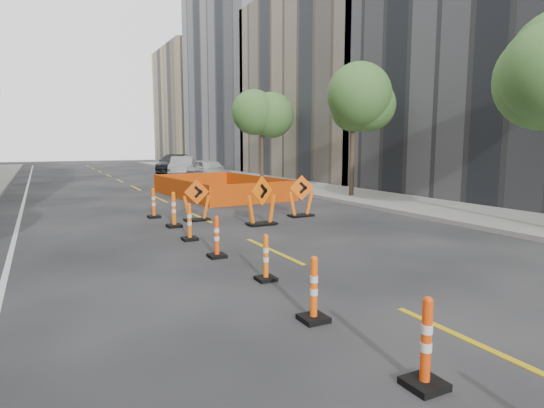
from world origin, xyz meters
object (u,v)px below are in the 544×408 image
parked_car_far (173,163)px  channelizer_6 (174,210)px  channelizer_7 (154,203)px  parked_car_near (209,170)px  channelizer_5 (189,222)px  chevron_sign_right (301,196)px  chevron_sign_center (262,201)px  channelizer_1 (426,342)px  channelizer_4 (217,237)px  chevron_sign_left (197,200)px  channelizer_2 (314,289)px  channelizer_3 (266,257)px  parked_car_mid (182,167)px

parked_car_far → channelizer_6: bearing=-80.0°
channelizer_7 → parked_car_near: size_ratio=0.23×
channelizer_5 → chevron_sign_right: (4.83, 2.14, 0.24)m
channelizer_7 → chevron_sign_center: 4.17m
parked_car_near → channelizer_1: bearing=-108.1°
channelizer_7 → channelizer_4: bearing=-89.8°
parked_car_near → parked_car_far: size_ratio=0.82×
chevron_sign_left → chevron_sign_center: bearing=-42.0°
channelizer_7 → chevron_sign_right: (4.86, -2.15, 0.21)m
chevron_sign_center → parked_car_near: size_ratio=0.34×
channelizer_6 → channelizer_7: bearing=94.2°
channelizer_5 → channelizer_2: bearing=-90.4°
channelizer_2 → chevron_sign_center: chevron_sign_center is taller
channelizer_3 → channelizer_4: 2.16m
channelizer_3 → channelizer_7: channelizer_7 is taller
parked_car_far → parked_car_near: bearing=-67.5°
chevron_sign_left → parked_car_mid: parked_car_mid is taller
channelizer_1 → channelizer_5: bearing=90.2°
channelizer_1 → chevron_sign_right: chevron_sign_right is taller
channelizer_7 → chevron_sign_right: chevron_sign_right is taller
channelizer_4 → chevron_sign_right: (4.83, 4.29, 0.26)m
channelizer_7 → chevron_sign_center: (2.82, -3.07, 0.26)m
parked_car_far → channelizer_4: bearing=-78.3°
channelizer_6 → channelizer_5: bearing=-93.7°
channelizer_5 → chevron_sign_left: (1.16, 2.98, 0.20)m
channelizer_3 → chevron_sign_center: 6.10m
chevron_sign_center → parked_car_mid: size_ratio=0.33×
channelizer_1 → channelizer_6: channelizer_6 is taller
chevron_sign_left → channelizer_7: bearing=137.1°
channelizer_5 → parked_car_far: 30.24m
parked_car_mid → parked_car_far: parked_car_far is taller
channelizer_6 → parked_car_far: (7.17, 27.19, 0.26)m
channelizer_7 → chevron_sign_center: bearing=-47.4°
channelizer_5 → parked_car_far: size_ratio=0.18×
channelizer_7 → chevron_sign_center: chevron_sign_center is taller
channelizer_4 → parked_car_mid: bearing=75.7°
channelizer_3 → chevron_sign_left: size_ratio=0.64×
channelizer_1 → parked_car_far: bearing=79.1°
chevron_sign_left → channelizer_2: bearing=-92.2°
parked_car_near → parked_car_far: parked_car_far is taller
channelizer_5 → channelizer_7: bearing=90.3°
parked_car_near → parked_car_mid: (-0.33, 5.42, 0.01)m
channelizer_6 → channelizer_2: bearing=-91.2°
channelizer_1 → parked_car_mid: (6.47, 32.00, 0.30)m
channelizer_7 → parked_car_near: parked_car_near is taller
parked_car_near → chevron_sign_left: bearing=-114.5°
parked_car_mid → parked_car_far: (0.80, 5.93, 0.02)m
channelizer_4 → channelizer_6: channelizer_6 is taller
channelizer_2 → channelizer_3: 2.16m
channelizer_4 → chevron_sign_right: 6.47m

